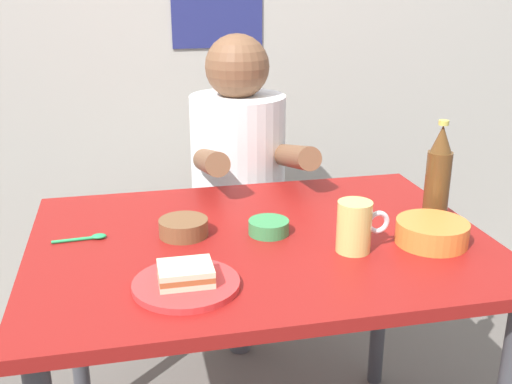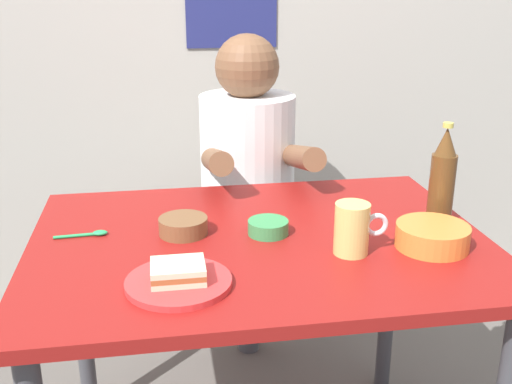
# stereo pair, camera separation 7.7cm
# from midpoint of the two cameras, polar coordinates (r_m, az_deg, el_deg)

# --- Properties ---
(dining_table) EXTENTS (1.10, 0.80, 0.74)m
(dining_table) POSITION_cam_midpoint_polar(r_m,az_deg,el_deg) (1.52, 1.78, -7.55)
(dining_table) COLOR maroon
(dining_table) RESTS_ON ground
(stool) EXTENTS (0.34, 0.34, 0.45)m
(stool) POSITION_cam_midpoint_polar(r_m,az_deg,el_deg) (2.21, 0.26, -6.97)
(stool) COLOR #4C4C51
(stool) RESTS_ON ground
(person_seated) EXTENTS (0.33, 0.56, 0.72)m
(person_seated) POSITION_cam_midpoint_polar(r_m,az_deg,el_deg) (2.05, 0.33, 3.37)
(person_seated) COLOR white
(person_seated) RESTS_ON stool
(plate_orange) EXTENTS (0.22, 0.22, 0.01)m
(plate_orange) POSITION_cam_midpoint_polar(r_m,az_deg,el_deg) (1.26, -5.53, -8.49)
(plate_orange) COLOR red
(plate_orange) RESTS_ON dining_table
(sandwich) EXTENTS (0.11, 0.09, 0.04)m
(sandwich) POSITION_cam_midpoint_polar(r_m,az_deg,el_deg) (1.25, -5.57, -7.48)
(sandwich) COLOR beige
(sandwich) RESTS_ON plate_orange
(beer_mug) EXTENTS (0.13, 0.08, 0.12)m
(beer_mug) POSITION_cam_midpoint_polar(r_m,az_deg,el_deg) (1.40, 10.67, -3.42)
(beer_mug) COLOR #D1BC66
(beer_mug) RESTS_ON dining_table
(beer_bottle) EXTENTS (0.06, 0.06, 0.26)m
(beer_bottle) POSITION_cam_midpoint_polar(r_m,az_deg,el_deg) (1.61, 18.47, 1.21)
(beer_bottle) COLOR #593819
(beer_bottle) RESTS_ON dining_table
(soup_bowl_orange) EXTENTS (0.17, 0.17, 0.05)m
(soup_bowl_orange) POSITION_cam_midpoint_polar(r_m,az_deg,el_deg) (1.48, 17.71, -3.90)
(soup_bowl_orange) COLOR orange
(soup_bowl_orange) RESTS_ON dining_table
(dip_bowl_green) EXTENTS (0.10, 0.10, 0.03)m
(dip_bowl_green) POSITION_cam_midpoint_polar(r_m,az_deg,el_deg) (1.49, 2.64, -3.29)
(dip_bowl_green) COLOR #388C4C
(dip_bowl_green) RESTS_ON dining_table
(condiment_bowl_brown) EXTENTS (0.12, 0.12, 0.04)m
(condiment_bowl_brown) POSITION_cam_midpoint_polar(r_m,az_deg,el_deg) (1.49, -5.39, -3.13)
(condiment_bowl_brown) COLOR brown
(condiment_bowl_brown) RESTS_ON dining_table
(spoon) EXTENTS (0.13, 0.02, 0.01)m
(spoon) POSITION_cam_midpoint_polar(r_m,az_deg,el_deg) (1.53, -13.89, -3.87)
(spoon) COLOR #26A559
(spoon) RESTS_ON dining_table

